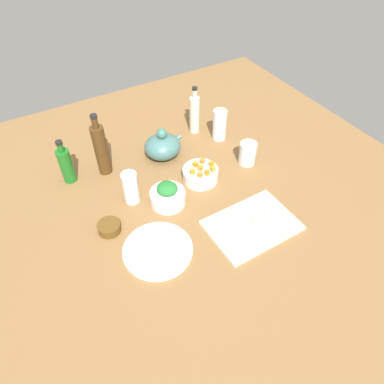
% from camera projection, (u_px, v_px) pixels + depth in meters
% --- Properties ---
extents(tabletop, '(1.90, 1.90, 0.03)m').
position_uv_depth(tabletop, '(192.00, 204.00, 1.38)').
color(tabletop, brown).
rests_on(tabletop, ground).
extents(cutting_board, '(0.32, 0.23, 0.01)m').
position_uv_depth(cutting_board, '(252.00, 225.00, 1.28)').
color(cutting_board, silver).
rests_on(cutting_board, tabletop).
extents(plate_tofu, '(0.24, 0.24, 0.01)m').
position_uv_depth(plate_tofu, '(158.00, 250.00, 1.20)').
color(plate_tofu, white).
rests_on(plate_tofu, tabletop).
extents(bowl_greens, '(0.14, 0.14, 0.06)m').
position_uv_depth(bowl_greens, '(168.00, 198.00, 1.35)').
color(bowl_greens, white).
rests_on(bowl_greens, tabletop).
extents(bowl_carrots, '(0.15, 0.15, 0.05)m').
position_uv_depth(bowl_carrots, '(200.00, 174.00, 1.44)').
color(bowl_carrots, white).
rests_on(bowl_carrots, tabletop).
extents(bowl_small_side, '(0.08, 0.08, 0.03)m').
position_uv_depth(bowl_small_side, '(109.00, 227.00, 1.26)').
color(bowl_small_side, brown).
rests_on(bowl_small_side, tabletop).
extents(teapot, '(0.18, 0.15, 0.14)m').
position_uv_depth(teapot, '(163.00, 146.00, 1.53)').
color(teapot, '#416C69').
rests_on(teapot, tabletop).
extents(bottle_0, '(0.05, 0.05, 0.23)m').
position_uv_depth(bottle_0, '(195.00, 114.00, 1.63)').
color(bottle_0, beige).
rests_on(bottle_0, tabletop).
extents(bottle_1, '(0.05, 0.05, 0.28)m').
position_uv_depth(bottle_1, '(101.00, 149.00, 1.41)').
color(bottle_1, '#4B3014').
rests_on(bottle_1, tabletop).
extents(bottle_2, '(0.05, 0.05, 0.20)m').
position_uv_depth(bottle_2, '(66.00, 165.00, 1.40)').
color(bottle_2, '#1A671E').
rests_on(bottle_2, tabletop).
extents(drinking_glass_0, '(0.06, 0.06, 0.15)m').
position_uv_depth(drinking_glass_0, '(220.00, 125.00, 1.61)').
color(drinking_glass_0, white).
rests_on(drinking_glass_0, tabletop).
extents(drinking_glass_1, '(0.06, 0.06, 0.14)m').
position_uv_depth(drinking_glass_1, '(131.00, 188.00, 1.33)').
color(drinking_glass_1, white).
rests_on(drinking_glass_1, tabletop).
extents(drinking_glass_2, '(0.07, 0.07, 0.10)m').
position_uv_depth(drinking_glass_2, '(248.00, 153.00, 1.50)').
color(drinking_glass_2, white).
rests_on(drinking_glass_2, tabletop).
extents(carrot_cube_0, '(0.02, 0.02, 0.02)m').
position_uv_depth(carrot_cube_0, '(211.00, 164.00, 1.43)').
color(carrot_cube_0, orange).
rests_on(carrot_cube_0, bowl_carrots).
extents(carrot_cube_1, '(0.02, 0.02, 0.02)m').
position_uv_depth(carrot_cube_1, '(195.00, 164.00, 1.43)').
color(carrot_cube_1, orange).
rests_on(carrot_cube_1, bowl_carrots).
extents(carrot_cube_2, '(0.02, 0.02, 0.02)m').
position_uv_depth(carrot_cube_2, '(193.00, 172.00, 1.40)').
color(carrot_cube_2, orange).
rests_on(carrot_cube_2, bowl_carrots).
extents(carrot_cube_3, '(0.02, 0.02, 0.02)m').
position_uv_depth(carrot_cube_3, '(200.00, 175.00, 1.39)').
color(carrot_cube_3, orange).
rests_on(carrot_cube_3, bowl_carrots).
extents(carrot_cube_4, '(0.03, 0.03, 0.02)m').
position_uv_depth(carrot_cube_4, '(200.00, 168.00, 1.42)').
color(carrot_cube_4, orange).
rests_on(carrot_cube_4, bowl_carrots).
extents(carrot_cube_5, '(0.02, 0.02, 0.02)m').
position_uv_depth(carrot_cube_5, '(207.00, 173.00, 1.40)').
color(carrot_cube_5, orange).
rests_on(carrot_cube_5, bowl_carrots).
extents(carrot_cube_6, '(0.02, 0.02, 0.02)m').
position_uv_depth(carrot_cube_6, '(202.00, 161.00, 1.45)').
color(carrot_cube_6, orange).
rests_on(carrot_cube_6, bowl_carrots).
extents(carrot_cube_7, '(0.02, 0.02, 0.02)m').
position_uv_depth(carrot_cube_7, '(213.00, 169.00, 1.41)').
color(carrot_cube_7, orange).
rests_on(carrot_cube_7, bowl_carrots).
extents(chopped_greens_mound, '(0.11, 0.11, 0.04)m').
position_uv_depth(chopped_greens_mound, '(167.00, 188.00, 1.31)').
color(chopped_greens_mound, '#25722E').
rests_on(chopped_greens_mound, bowl_greens).
extents(tofu_cube_0, '(0.02, 0.02, 0.02)m').
position_uv_depth(tofu_cube_0, '(144.00, 254.00, 1.17)').
color(tofu_cube_0, white).
rests_on(tofu_cube_0, plate_tofu).
extents(tofu_cube_1, '(0.03, 0.03, 0.02)m').
position_uv_depth(tofu_cube_1, '(150.00, 246.00, 1.19)').
color(tofu_cube_1, silver).
rests_on(tofu_cube_1, plate_tofu).
extents(tofu_cube_2, '(0.03, 0.03, 0.02)m').
position_uv_depth(tofu_cube_2, '(163.00, 238.00, 1.21)').
color(tofu_cube_2, '#FAE6CA').
rests_on(tofu_cube_2, plate_tofu).
extents(tofu_cube_3, '(0.03, 0.03, 0.02)m').
position_uv_depth(tofu_cube_3, '(159.00, 260.00, 1.15)').
color(tofu_cube_3, silver).
rests_on(tofu_cube_3, plate_tofu).
extents(dumpling_0, '(0.07, 0.07, 0.02)m').
position_uv_depth(dumpling_0, '(259.00, 233.00, 1.23)').
color(dumpling_0, beige).
rests_on(dumpling_0, cutting_board).
extents(dumpling_1, '(0.06, 0.06, 0.02)m').
position_uv_depth(dumpling_1, '(267.00, 214.00, 1.30)').
color(dumpling_1, beige).
rests_on(dumpling_1, cutting_board).
extents(dumpling_2, '(0.06, 0.06, 0.03)m').
position_uv_depth(dumpling_2, '(256.00, 220.00, 1.27)').
color(dumpling_2, beige).
rests_on(dumpling_2, cutting_board).
extents(dumpling_3, '(0.06, 0.06, 0.02)m').
position_uv_depth(dumpling_3, '(229.00, 234.00, 1.23)').
color(dumpling_3, beige).
rests_on(dumpling_3, cutting_board).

